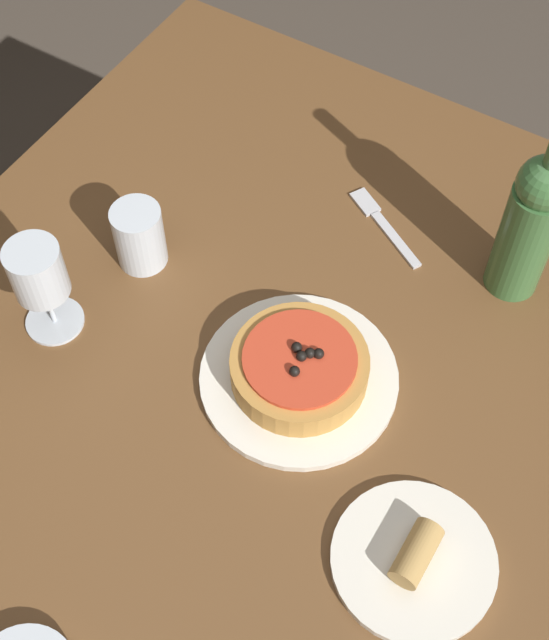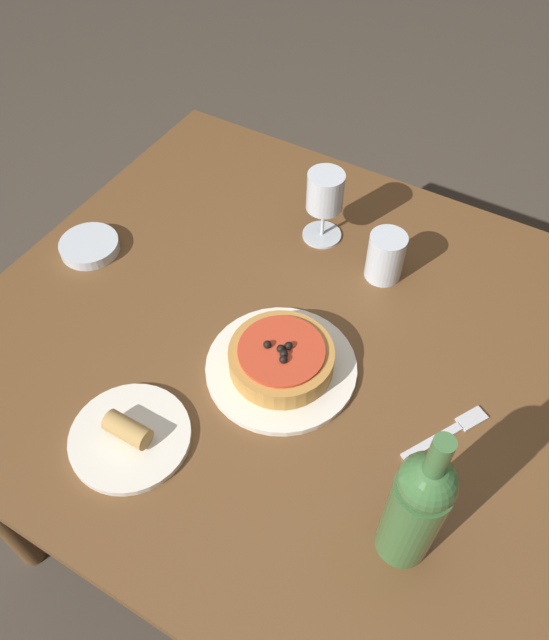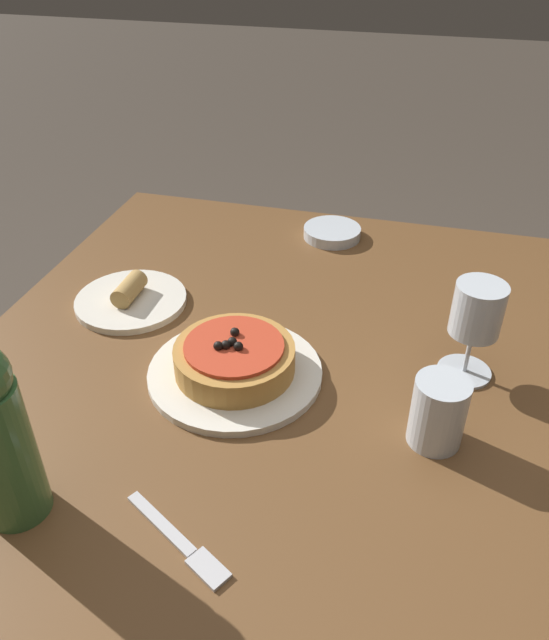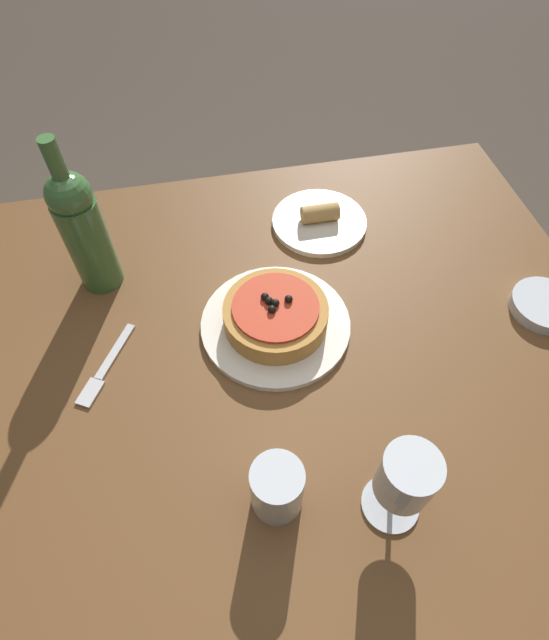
{
  "view_description": "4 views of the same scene",
  "coord_description": "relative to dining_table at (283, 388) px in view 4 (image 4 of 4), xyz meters",
  "views": [
    {
      "loc": [
        -0.51,
        -0.35,
        1.79
      ],
      "look_at": [
        0.04,
        -0.01,
        0.83
      ],
      "focal_mm": 50.0,
      "sensor_mm": 36.0,
      "label": 1
    },
    {
      "loc": [
        0.3,
        -0.6,
        1.67
      ],
      "look_at": [
        -0.04,
        -0.03,
        0.85
      ],
      "focal_mm": 35.0,
      "sensor_mm": 36.0,
      "label": 2
    },
    {
      "loc": [
        0.68,
        0.17,
        1.38
      ],
      "look_at": [
        -0.02,
        -0.01,
        0.88
      ],
      "focal_mm": 35.0,
      "sensor_mm": 36.0,
      "label": 3
    },
    {
      "loc": [
        0.1,
        0.43,
        1.49
      ],
      "look_at": [
        0.01,
        -0.02,
        0.87
      ],
      "focal_mm": 28.0,
      "sensor_mm": 36.0,
      "label": 4
    }
  ],
  "objects": [
    {
      "name": "wine_bottle",
      "position": [
        0.3,
        -0.24,
        0.22
      ],
      "size": [
        0.08,
        0.08,
        0.3
      ],
      "color": "#3D6B38",
      "rests_on": "dining_table"
    },
    {
      "name": "side_bowl",
      "position": [
        -0.48,
        -0.01,
        0.11
      ],
      "size": [
        0.12,
        0.12,
        0.02
      ],
      "color": "silver",
      "rests_on": "dining_table"
    },
    {
      "name": "pizza",
      "position": [
        0.0,
        -0.07,
        0.13
      ],
      "size": [
        0.18,
        0.18,
        0.06
      ],
      "color": "#BC843D",
      "rests_on": "dinner_plate"
    },
    {
      "name": "ground_plane",
      "position": [
        0.0,
        0.0,
        -0.68
      ],
      "size": [
        14.0,
        14.0,
        0.0
      ],
      "primitive_type": "plane",
      "color": "#4C4238"
    },
    {
      "name": "side_plate",
      "position": [
        -0.14,
        -0.31,
        0.11
      ],
      "size": [
        0.19,
        0.19,
        0.05
      ],
      "color": "white",
      "rests_on": "dining_table"
    },
    {
      "name": "dining_table",
      "position": [
        0.0,
        0.0,
        0.0
      ],
      "size": [
        1.17,
        1.01,
        0.78
      ],
      "color": "brown",
      "rests_on": "ground_plane"
    },
    {
      "name": "water_cup",
      "position": [
        0.06,
        0.22,
        0.15
      ],
      "size": [
        0.07,
        0.07,
        0.1
      ],
      "color": "silver",
      "rests_on": "dining_table"
    },
    {
      "name": "wine_glass",
      "position": [
        -0.09,
        0.26,
        0.2
      ],
      "size": [
        0.08,
        0.08,
        0.15
      ],
      "color": "silver",
      "rests_on": "dining_table"
    },
    {
      "name": "fork",
      "position": [
        0.29,
        -0.04,
        0.1
      ],
      "size": [
        0.1,
        0.15,
        0.0
      ],
      "rotation": [
        0.0,
        0.0,
        1.05
      ],
      "color": "silver",
      "rests_on": "dining_table"
    },
    {
      "name": "dinner_plate",
      "position": [
        0.0,
        -0.07,
        0.1
      ],
      "size": [
        0.26,
        0.26,
        0.01
      ],
      "color": "white",
      "rests_on": "dining_table"
    }
  ]
}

